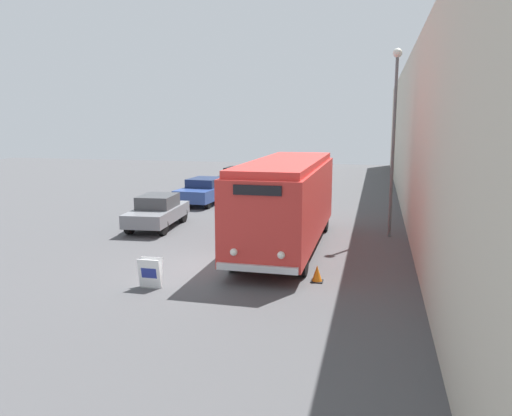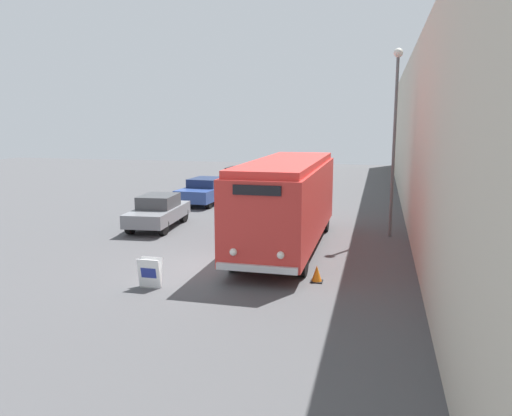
{
  "view_description": "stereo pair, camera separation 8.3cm",
  "coord_description": "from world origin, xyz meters",
  "views": [
    {
      "loc": [
        5.01,
        -14.84,
        4.72
      ],
      "look_at": [
        1.22,
        0.74,
        1.89
      ],
      "focal_mm": 35.0,
      "sensor_mm": 36.0,
      "label": 1
    },
    {
      "loc": [
        5.09,
        -14.82,
        4.72
      ],
      "look_at": [
        1.22,
        0.74,
        1.89
      ],
      "focal_mm": 35.0,
      "sensor_mm": 36.0,
      "label": 2
    }
  ],
  "objects": [
    {
      "name": "parked_car_distant",
      "position": [
        -4.1,
        26.06,
        0.75
      ],
      "size": [
        1.9,
        4.25,
        1.49
      ],
      "rotation": [
        0.0,
        0.0,
        0.02
      ],
      "color": "black",
      "rests_on": "ground_plane"
    },
    {
      "name": "parked_car_mid",
      "position": [
        -4.53,
        12.0,
        0.74
      ],
      "size": [
        2.19,
        4.63,
        1.45
      ],
      "rotation": [
        0.0,
        0.0,
        -0.06
      ],
      "color": "black",
      "rests_on": "ground_plane"
    },
    {
      "name": "streetlamp",
      "position": [
        5.61,
        5.94,
        4.74
      ],
      "size": [
        0.36,
        0.36,
        7.47
      ],
      "color": "#595E60",
      "rests_on": "ground_plane"
    },
    {
      "name": "sign_board",
      "position": [
        -1.15,
        -2.28,
        0.41
      ],
      "size": [
        0.66,
        0.33,
        0.86
      ],
      "color": "gray",
      "rests_on": "ground_plane"
    },
    {
      "name": "parked_car_far",
      "position": [
        -4.46,
        18.56,
        0.77
      ],
      "size": [
        1.83,
        4.03,
        1.48
      ],
      "rotation": [
        0.0,
        0.0,
        -0.02
      ],
      "color": "black",
      "rests_on": "ground_plane"
    },
    {
      "name": "parked_car_near",
      "position": [
        -4.36,
        5.23,
        0.75
      ],
      "size": [
        2.05,
        4.28,
        1.46
      ],
      "rotation": [
        0.0,
        0.0,
        0.08
      ],
      "color": "black",
      "rests_on": "ground_plane"
    },
    {
      "name": "traffic_cone",
      "position": [
        3.42,
        -0.64,
        0.25
      ],
      "size": [
        0.36,
        0.36,
        0.5
      ],
      "color": "black",
      "rests_on": "ground_plane"
    },
    {
      "name": "building_wall_right",
      "position": [
        6.51,
        10.0,
        3.94
      ],
      "size": [
        0.3,
        60.0,
        7.88
      ],
      "color": "beige",
      "rests_on": "ground_plane"
    },
    {
      "name": "vintage_bus",
      "position": [
        1.82,
        3.05,
        1.85
      ],
      "size": [
        2.5,
        9.37,
        3.3
      ],
      "color": "black",
      "rests_on": "ground_plane"
    },
    {
      "name": "ground_plane",
      "position": [
        0.0,
        0.0,
        0.0
      ],
      "size": [
        80.0,
        80.0,
        0.0
      ],
      "primitive_type": "plane",
      "color": "#4C4C4F"
    }
  ]
}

